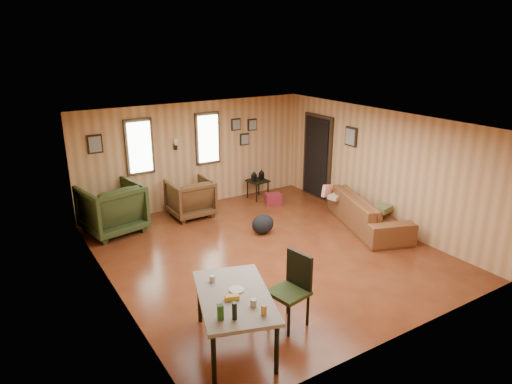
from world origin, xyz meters
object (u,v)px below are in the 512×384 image
recliner_brown (190,196)px  side_table (258,179)px  recliner_green (112,206)px  end_table (132,205)px  dining_table (234,300)px  sofa (369,206)px

recliner_brown → side_table: 1.87m
recliner_green → end_table: (0.48, 0.23, -0.15)m
recliner_green → dining_table: (0.30, -4.46, 0.12)m
recliner_green → dining_table: 4.47m
recliner_brown → side_table: bearing=-174.0°
recliner_green → side_table: bearing=171.7°
side_table → dining_table: size_ratio=0.43×
recliner_brown → dining_table: bearing=72.9°
sofa → end_table: (-4.08, 2.77, -0.05)m
end_table → dining_table: (-0.18, -4.69, 0.27)m
recliner_brown → end_table: size_ratio=1.27×
recliner_green → sofa: bearing=140.0°
end_table → sofa: bearing=-34.2°
end_table → side_table: size_ratio=1.01×
dining_table → recliner_brown: bearing=90.6°
side_table → dining_table: 5.66m
recliner_green → end_table: recliner_green is taller
recliner_brown → end_table: bearing=-11.2°
sofa → end_table: sofa is taller
recliner_brown → recliner_green: bearing=-0.2°
recliner_green → side_table: size_ratio=1.55×
end_table → side_table: 3.08m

